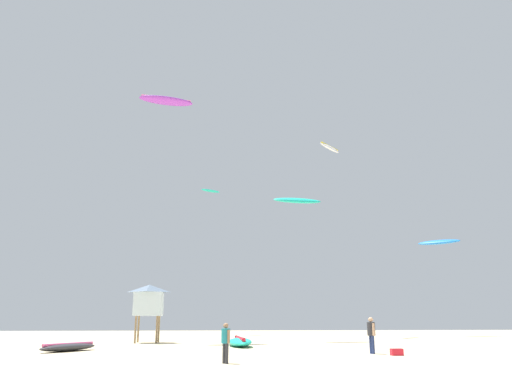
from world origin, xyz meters
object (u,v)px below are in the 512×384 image
kite_grounded_mid (240,342)px  kite_aloft_1 (211,191)px  kite_aloft_0 (166,101)px  kite_aloft_2 (330,148)px  lifeguard_tower (149,300)px  cooler_box (397,352)px  person_midground (371,332)px  kite_grounded_near (68,347)px  kite_aloft_4 (297,201)px  person_foreground (226,340)px  kite_aloft_3 (439,242)px

kite_grounded_mid → kite_aloft_1: (-2.17, 23.65, 15.78)m
kite_aloft_0 → kite_aloft_2: (16.20, 10.45, -0.03)m
lifeguard_tower → cooler_box: 19.63m
person_midground → kite_grounded_near: person_midground is taller
kite_aloft_2 → kite_aloft_4: kite_aloft_2 is taller
kite_aloft_0 → lifeguard_tower: bearing=-134.6°
person_midground → kite_grounded_mid: bearing=-61.6°
kite_aloft_0 → person_foreground: bearing=-75.7°
person_foreground → kite_aloft_1: bearing=59.9°
person_foreground → kite_aloft_2: kite_aloft_2 is taller
cooler_box → kite_aloft_3: bearing=60.4°
kite_aloft_0 → kite_aloft_3: kite_aloft_0 is taller
kite_grounded_near → kite_aloft_3: bearing=34.3°
kite_grounded_near → kite_aloft_2: 34.17m
cooler_box → kite_aloft_2: kite_aloft_2 is taller
kite_grounded_mid → kite_grounded_near: bearing=-156.6°
person_midground → kite_aloft_1: (-8.41, 31.04, 15.02)m
person_midground → kite_grounded_near: (-15.74, 3.29, -0.83)m
kite_grounded_mid → kite_aloft_3: bearing=38.4°
lifeguard_tower → kite_aloft_3: size_ratio=0.99×
kite_grounded_near → kite_aloft_0: bearing=70.2°
person_foreground → kite_aloft_1: 39.07m
kite_aloft_0 → kite_aloft_3: size_ratio=1.09×
person_midground → kite_grounded_near: 16.10m
person_foreground → cooler_box: person_foreground is taller
kite_grounded_near → kite_aloft_0: kite_aloft_0 is taller
person_midground → cooler_box: size_ratio=3.20×
lifeguard_tower → kite_aloft_1: (4.28, 18.33, 13.01)m
kite_grounded_mid → kite_aloft_0: (-5.91, 5.86, 18.92)m
person_midground → kite_aloft_2: size_ratio=0.54×
kite_aloft_1 → kite_aloft_3: (23.93, -6.40, -6.62)m
person_midground → kite_aloft_3: (15.51, 24.64, 8.41)m
kite_aloft_2 → cooler_box: bearing=-97.4°
kite_grounded_mid → kite_aloft_0: size_ratio=1.11×
kite_aloft_2 → kite_aloft_3: size_ratio=0.80×
kite_aloft_3 → person_foreground: bearing=-127.9°
person_foreground → kite_aloft_3: 38.47m
cooler_box → kite_aloft_2: 31.54m
kite_grounded_near → kite_grounded_mid: (9.49, 4.10, 0.07)m
kite_grounded_near → kite_aloft_3: 38.96m
person_midground → kite_aloft_3: 30.30m
kite_aloft_2 → person_foreground: bearing=-112.0°
lifeguard_tower → cooler_box: bearing=-46.0°
kite_grounded_mid → lifeguard_tower: size_ratio=1.22×
cooler_box → kite_aloft_0: bearing=131.8°
person_midground → kite_grounded_mid: 9.70m
person_foreground → person_midground: bearing=1.9°
kite_grounded_near → kite_grounded_mid: kite_grounded_mid is taller
lifeguard_tower → cooler_box: size_ratio=7.41×
cooler_box → kite_aloft_1: 37.16m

